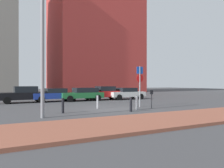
# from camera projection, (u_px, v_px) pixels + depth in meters

# --- Properties ---
(ground_plane) EXTENTS (120.00, 120.00, 0.00)m
(ground_plane) POSITION_uv_depth(u_px,v_px,m) (111.00, 109.00, 15.67)
(ground_plane) COLOR #424244
(sidewalk_brick) EXTENTS (40.00, 3.72, 0.14)m
(sidewalk_brick) POSITION_uv_depth(u_px,v_px,m) (164.00, 120.00, 10.59)
(sidewalk_brick) COLOR #93513D
(sidewalk_brick) RESTS_ON ground
(parked_car_black) EXTENTS (4.34, 2.03, 1.58)m
(parked_car_black) POSITION_uv_depth(u_px,v_px,m) (24.00, 94.00, 20.69)
(parked_car_black) COLOR black
(parked_car_black) RESTS_ON ground
(parked_car_blue) EXTENTS (4.53, 2.10, 1.35)m
(parked_car_blue) POSITION_uv_depth(u_px,v_px,m) (55.00, 95.00, 22.04)
(parked_car_blue) COLOR #1E389E
(parked_car_blue) RESTS_ON ground
(parked_car_green) EXTENTS (4.48, 2.08, 1.39)m
(parked_car_green) POSITION_uv_depth(u_px,v_px,m) (83.00, 94.00, 22.93)
(parked_car_green) COLOR #237238
(parked_car_green) RESTS_ON ground
(parked_car_red) EXTENTS (4.51, 2.02, 1.52)m
(parked_car_red) POSITION_uv_depth(u_px,v_px,m) (103.00, 93.00, 24.43)
(parked_car_red) COLOR red
(parked_car_red) RESTS_ON ground
(parked_car_white) EXTENTS (4.23, 2.07, 1.34)m
(parked_car_white) POSITION_uv_depth(u_px,v_px,m) (126.00, 93.00, 25.16)
(parked_car_white) COLOR white
(parked_car_white) RESTS_ON ground
(parking_sign_post) EXTENTS (0.60, 0.10, 3.19)m
(parking_sign_post) POSITION_uv_depth(u_px,v_px,m) (140.00, 81.00, 16.90)
(parking_sign_post) COLOR gray
(parking_sign_post) RESTS_ON ground
(parking_meter) EXTENTS (0.18, 0.14, 1.35)m
(parking_meter) POSITION_uv_depth(u_px,v_px,m) (152.00, 97.00, 15.87)
(parking_meter) COLOR #4C4C51
(parking_meter) RESTS_ON ground
(street_lamp) EXTENTS (0.70, 0.36, 7.39)m
(street_lamp) POSITION_uv_depth(u_px,v_px,m) (42.00, 37.00, 11.55)
(street_lamp) COLOR gray
(street_lamp) RESTS_ON ground
(traffic_bollard_near) EXTENTS (0.16, 0.16, 0.97)m
(traffic_bollard_near) POSITION_uv_depth(u_px,v_px,m) (137.00, 103.00, 15.23)
(traffic_bollard_near) COLOR #B7B7BC
(traffic_bollard_near) RESTS_ON ground
(traffic_bollard_mid) EXTENTS (0.16, 0.16, 0.94)m
(traffic_bollard_mid) POSITION_uv_depth(u_px,v_px,m) (63.00, 106.00, 13.41)
(traffic_bollard_mid) COLOR black
(traffic_bollard_mid) RESTS_ON ground
(traffic_bollard_far) EXTENTS (0.13, 0.13, 0.96)m
(traffic_bollard_far) POSITION_uv_depth(u_px,v_px,m) (98.00, 102.00, 15.91)
(traffic_bollard_far) COLOR #B7B7BC
(traffic_bollard_far) RESTS_ON ground
(traffic_bollard_edge) EXTENTS (0.16, 0.16, 0.96)m
(traffic_bollard_edge) POSITION_uv_depth(u_px,v_px,m) (131.00, 104.00, 14.13)
(traffic_bollard_edge) COLOR black
(traffic_bollard_edge) RESTS_ON ground
(building_colorful_midrise) EXTENTS (17.81, 15.21, 28.25)m
(building_colorful_midrise) POSITION_uv_depth(u_px,v_px,m) (94.00, 28.00, 48.07)
(building_colorful_midrise) COLOR #BF3833
(building_colorful_midrise) RESTS_ON ground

